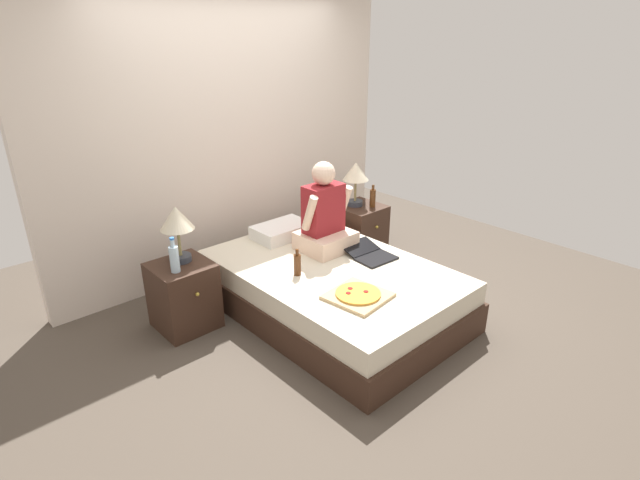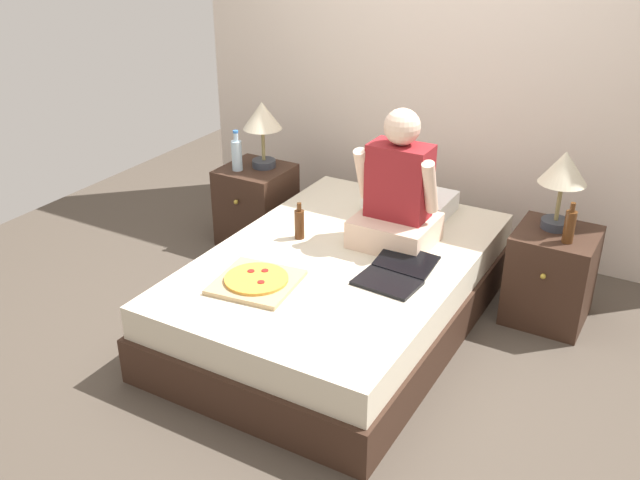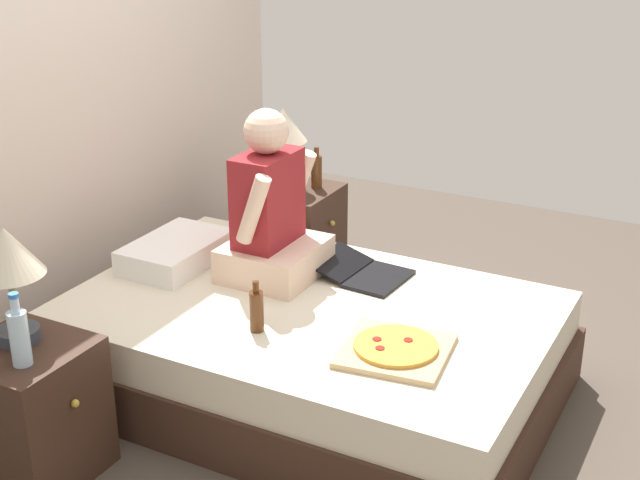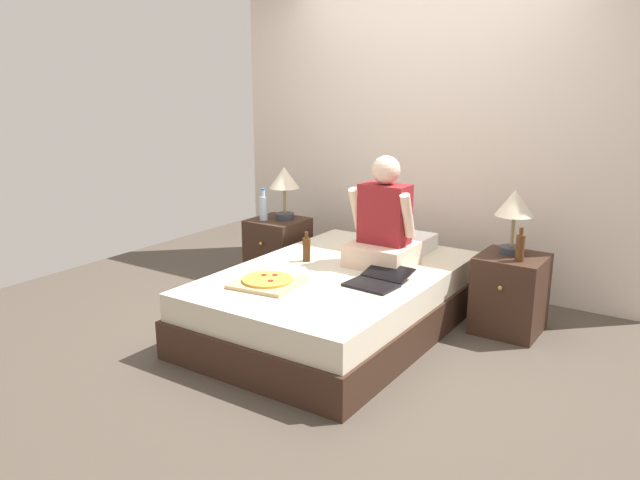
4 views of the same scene
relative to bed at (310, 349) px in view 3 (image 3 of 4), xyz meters
name	(u,v)px [view 3 (image 3 of 4)]	position (x,y,z in m)	size (l,w,h in m)	color
ground_plane	(310,390)	(0.00, 0.00, -0.21)	(5.67, 5.67, 0.00)	#4C4238
wall_back	(44,83)	(0.00, 1.40, 1.04)	(3.67, 0.12, 2.50)	beige
bed	(310,349)	(0.00, 0.00, 0.00)	(1.38, 2.09, 0.43)	#382319
nightstand_left	(31,412)	(-1.01, 0.65, 0.06)	(0.44, 0.47, 0.55)	#382319
lamp_on_left_nightstand	(8,260)	(-0.97, 0.70, 0.66)	(0.26, 0.26, 0.45)	#333842
water_bottle	(19,336)	(-1.09, 0.56, 0.45)	(0.07, 0.07, 0.28)	silver
nightstand_right	(295,234)	(1.01, 0.65, 0.06)	(0.44, 0.47, 0.55)	#382319
lamp_on_right_nightstand	(283,131)	(0.98, 0.70, 0.66)	(0.26, 0.26, 0.45)	#333842
beer_bottle	(317,171)	(1.08, 0.55, 0.43)	(0.06, 0.06, 0.23)	#512D14
pillow	(176,252)	(0.08, 0.76, 0.28)	(0.52, 0.34, 0.12)	white
person_seated	(271,216)	(0.19, 0.30, 0.51)	(0.47, 0.40, 0.78)	beige
laptop	(366,273)	(0.36, -0.09, 0.24)	(0.34, 0.44, 0.07)	black
pizza_box	(396,349)	(-0.22, -0.50, 0.24)	(0.45, 0.45, 0.05)	tan
beer_bottle_on_bed	(257,310)	(-0.31, 0.07, 0.31)	(0.06, 0.06, 0.22)	#4C2811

